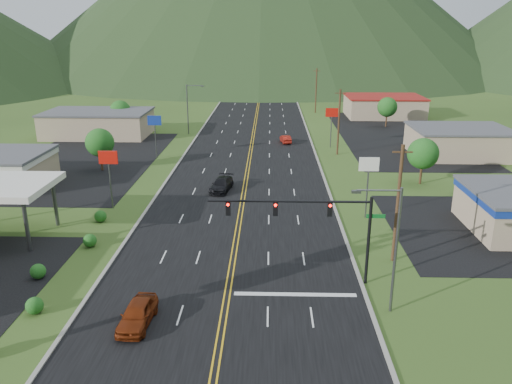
{
  "coord_description": "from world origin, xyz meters",
  "views": [
    {
      "loc": [
        3.03,
        -20.53,
        18.72
      ],
      "look_at": [
        1.82,
        22.46,
        4.5
      ],
      "focal_mm": 35.0,
      "sensor_mm": 36.0,
      "label": 1
    }
  ],
  "objects_px": {
    "streetlight_east": "(392,242)",
    "car_red_near": "(137,314)",
    "streetlight_west": "(189,106)",
    "car_red_far": "(286,139)",
    "car_dark_mid": "(222,185)",
    "traffic_signal": "(316,218)"
  },
  "relations": [
    {
      "from": "car_red_near",
      "to": "car_red_far",
      "type": "distance_m",
      "value": 56.16
    },
    {
      "from": "car_dark_mid",
      "to": "car_red_far",
      "type": "bearing_deg",
      "value": 81.44
    },
    {
      "from": "car_red_near",
      "to": "car_red_far",
      "type": "bearing_deg",
      "value": 81.84
    },
    {
      "from": "car_dark_mid",
      "to": "car_red_near",
      "type": "bearing_deg",
      "value": -86.56
    },
    {
      "from": "car_red_near",
      "to": "car_red_far",
      "type": "height_order",
      "value": "car_red_near"
    },
    {
      "from": "car_dark_mid",
      "to": "car_red_far",
      "type": "xyz_separation_m",
      "value": [
        8.43,
        26.38,
        -0.09
      ]
    },
    {
      "from": "traffic_signal",
      "to": "streetlight_east",
      "type": "bearing_deg",
      "value": -40.39
    },
    {
      "from": "traffic_signal",
      "to": "car_red_far",
      "type": "xyz_separation_m",
      "value": [
        -0.76,
        48.84,
        -4.68
      ]
    },
    {
      "from": "car_red_far",
      "to": "streetlight_west",
      "type": "bearing_deg",
      "value": -31.52
    },
    {
      "from": "car_red_near",
      "to": "traffic_signal",
      "type": "bearing_deg",
      "value": 30.55
    },
    {
      "from": "streetlight_west",
      "to": "car_red_near",
      "type": "height_order",
      "value": "streetlight_west"
    },
    {
      "from": "traffic_signal",
      "to": "streetlight_west",
      "type": "distance_m",
      "value": 58.88
    },
    {
      "from": "streetlight_east",
      "to": "car_red_far",
      "type": "relative_size",
      "value": 2.28
    },
    {
      "from": "traffic_signal",
      "to": "car_dark_mid",
      "type": "distance_m",
      "value": 24.69
    },
    {
      "from": "streetlight_east",
      "to": "streetlight_west",
      "type": "relative_size",
      "value": 1.0
    },
    {
      "from": "streetlight_west",
      "to": "car_red_near",
      "type": "relative_size",
      "value": 1.95
    },
    {
      "from": "streetlight_west",
      "to": "car_red_far",
      "type": "distance_m",
      "value": 19.35
    },
    {
      "from": "streetlight_west",
      "to": "car_red_far",
      "type": "xyz_separation_m",
      "value": [
        17.4,
        -7.16,
        -4.53
      ]
    },
    {
      "from": "traffic_signal",
      "to": "car_dark_mid",
      "type": "height_order",
      "value": "traffic_signal"
    },
    {
      "from": "streetlight_east",
      "to": "car_red_far",
      "type": "height_order",
      "value": "streetlight_east"
    },
    {
      "from": "car_red_near",
      "to": "car_red_far",
      "type": "xyz_separation_m",
      "value": [
        11.29,
        55.01,
        -0.14
      ]
    },
    {
      "from": "streetlight_east",
      "to": "car_red_near",
      "type": "bearing_deg",
      "value": -172.6
    }
  ]
}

